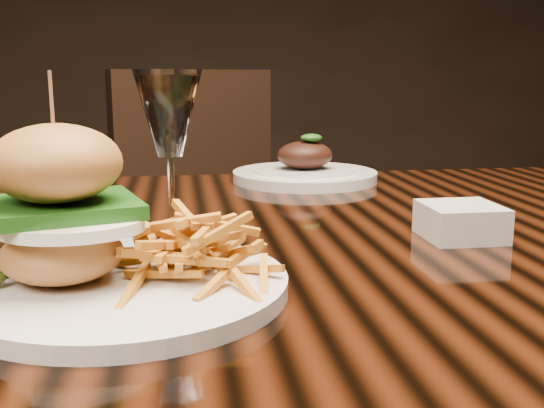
{
  "coord_description": "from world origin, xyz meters",
  "views": [
    {
      "loc": [
        -0.14,
        -0.75,
        0.94
      ],
      "look_at": [
        -0.05,
        -0.13,
        0.81
      ],
      "focal_mm": 42.0,
      "sensor_mm": 36.0,
      "label": 1
    }
  ],
  "objects": [
    {
      "name": "far_dish",
      "position": [
        0.08,
        0.35,
        0.77
      ],
      "size": [
        0.26,
        0.26,
        0.09
      ],
      "rotation": [
        0.0,
        0.0,
        -0.4
      ],
      "color": "silver",
      "rests_on": "dining_table"
    },
    {
      "name": "wine_glass",
      "position": [
        -0.15,
        -0.08,
        0.89
      ],
      "size": [
        0.07,
        0.07,
        0.19
      ],
      "color": "white",
      "rests_on": "dining_table"
    },
    {
      "name": "burger_plate",
      "position": [
        -0.2,
        -0.21,
        0.8
      ],
      "size": [
        0.28,
        0.28,
        0.19
      ],
      "rotation": [
        0.0,
        0.0,
        0.08
      ],
      "color": "silver",
      "rests_on": "dining_table"
    },
    {
      "name": "chair_far",
      "position": [
        -0.05,
        0.88,
        0.54
      ],
      "size": [
        0.61,
        0.61,
        0.95
      ],
      "rotation": [
        0.0,
        0.0,
        0.4
      ],
      "color": "black",
      "rests_on": "ground"
    },
    {
      "name": "ramekin",
      "position": [
        0.18,
        -0.07,
        0.77
      ],
      "size": [
        0.1,
        0.1,
        0.04
      ],
      "primitive_type": "cube",
      "rotation": [
        0.0,
        0.0,
        -0.2
      ],
      "color": "silver",
      "rests_on": "dining_table"
    },
    {
      "name": "dining_table",
      "position": [
        0.0,
        0.0,
        0.67
      ],
      "size": [
        1.6,
        0.9,
        0.75
      ],
      "color": "black",
      "rests_on": "ground"
    }
  ]
}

